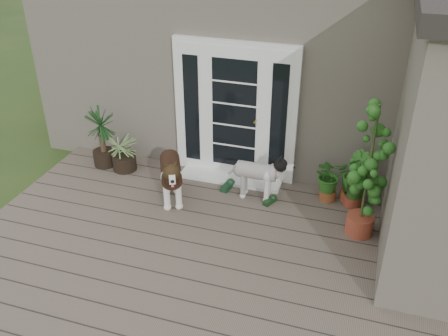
% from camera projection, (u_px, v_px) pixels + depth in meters
% --- Properties ---
extents(deck, '(6.20, 4.60, 0.12)m').
position_uv_depth(deck, '(199.00, 266.00, 6.12)').
color(deck, '#6B5B4C').
rests_on(deck, ground).
extents(house_main, '(7.40, 4.00, 3.10)m').
position_uv_depth(house_main, '(278.00, 51.00, 8.88)').
color(house_main, '#665E54').
rests_on(house_main, ground).
extents(door_unit, '(1.90, 0.14, 2.15)m').
position_uv_depth(door_unit, '(235.00, 112.00, 7.42)').
color(door_unit, white).
rests_on(door_unit, deck).
extents(door_step, '(1.60, 0.40, 0.05)m').
position_uv_depth(door_step, '(231.00, 178.00, 7.78)').
color(door_step, white).
rests_on(door_step, deck).
extents(brindle_dog, '(0.76, 1.01, 0.78)m').
position_uv_depth(brindle_dog, '(171.00, 178.00, 7.07)').
color(brindle_dog, '#351F13').
rests_on(brindle_dog, deck).
extents(white_dog, '(0.78, 0.34, 0.65)m').
position_uv_depth(white_dog, '(256.00, 178.00, 7.19)').
color(white_dog, beige).
rests_on(white_dog, deck).
extents(spider_plant, '(0.71, 0.71, 0.68)m').
position_uv_depth(spider_plant, '(123.00, 151.00, 7.90)').
color(spider_plant, '#7E9C60').
rests_on(spider_plant, deck).
extents(yucca, '(0.70, 0.70, 0.99)m').
position_uv_depth(yucca, '(102.00, 138.00, 7.96)').
color(yucca, black).
rests_on(yucca, deck).
extents(herb_a, '(0.63, 0.63, 0.59)m').
position_uv_depth(herb_a, '(329.00, 182.00, 7.15)').
color(herb_a, '#1E4D16').
rests_on(herb_a, deck).
extents(herb_b, '(0.54, 0.54, 0.63)m').
position_uv_depth(herb_b, '(355.00, 186.00, 7.02)').
color(herb_b, '#1A5C1A').
rests_on(herb_b, deck).
extents(herb_c, '(0.53, 0.53, 0.59)m').
position_uv_depth(herb_c, '(352.00, 182.00, 7.15)').
color(herb_c, '#1E5C1A').
rests_on(herb_c, deck).
extents(sapling, '(0.66, 0.66, 1.91)m').
position_uv_depth(sapling, '(369.00, 171.00, 6.12)').
color(sapling, '#245317').
rests_on(sapling, deck).
extents(clog_left, '(0.21, 0.35, 0.10)m').
position_uv_depth(clog_left, '(227.00, 186.00, 7.53)').
color(clog_left, '#14341C').
rests_on(clog_left, deck).
extents(clog_right, '(0.23, 0.30, 0.08)m').
position_uv_depth(clog_right, '(270.00, 201.00, 7.19)').
color(clog_right, black).
rests_on(clog_right, deck).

